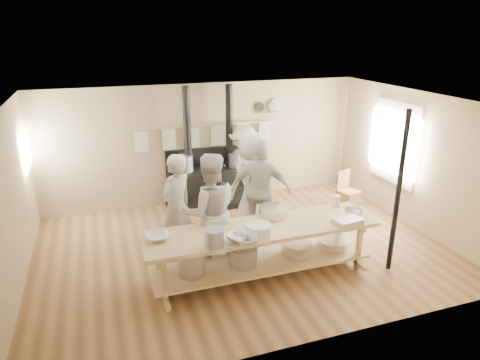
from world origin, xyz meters
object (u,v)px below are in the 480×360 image
object	(u,v)px
cook_left	(210,212)
chair	(348,198)
roasting_pan	(348,222)
cook_far_left	(176,208)
stove	(210,183)
cook_center	(253,179)
cook_right	(260,191)
prep_table	(261,247)
cook_by_window	(244,166)

from	to	relation	value
cook_left	chair	world-z (taller)	cook_left
chair	roasting_pan	distance (m)	2.74
cook_far_left	roasting_pan	bearing A→B (deg)	115.59
stove	cook_far_left	distance (m)	2.34
cook_left	roasting_pan	xyz separation A→B (m)	(1.94, -0.89, -0.06)
chair	roasting_pan	world-z (taller)	roasting_pan
stove	cook_far_left	world-z (taller)	stove
cook_center	roasting_pan	size ratio (longest dim) A/B	4.45
cook_center	cook_right	distance (m)	0.62
prep_table	cook_by_window	bearing A→B (deg)	75.72
stove	cook_by_window	distance (m)	0.83
cook_far_left	chair	xyz separation A→B (m)	(3.85, 0.90, -0.67)
cook_left	stove	bearing A→B (deg)	-100.53
stove	cook_right	bearing A→B (deg)	-75.88
cook_left	cook_right	distance (m)	1.29
cook_by_window	prep_table	bearing A→B (deg)	-78.70
cook_right	cook_by_window	size ratio (longest dim) A/B	1.07
cook_center	roasting_pan	distance (m)	2.28
prep_table	cook_right	size ratio (longest dim) A/B	1.91
roasting_pan	cook_left	bearing A→B (deg)	155.39
cook_center	prep_table	bearing A→B (deg)	55.93
chair	roasting_pan	size ratio (longest dim) A/B	1.95
cook_left	chair	distance (m)	3.72
cook_left	cook_center	bearing A→B (deg)	-128.82
cook_left	cook_center	xyz separation A→B (m)	(1.19, 1.27, -0.02)
cook_far_left	cook_right	bearing A→B (deg)	152.43
stove	cook_center	distance (m)	1.37
cook_center	chair	size ratio (longest dim) A/B	2.28
prep_table	roasting_pan	world-z (taller)	roasting_pan
stove	chair	distance (m)	2.98
cook_by_window	chair	distance (m)	2.33
stove	cook_center	bearing A→B (deg)	-65.92
prep_table	cook_by_window	xyz separation A→B (m)	(0.73, 2.85, 0.36)
cook_right	roasting_pan	xyz separation A→B (m)	(0.83, -1.54, -0.04)
cook_center	cook_left	bearing A→B (deg)	29.11
cook_center	cook_right	bearing A→B (deg)	65.07
stove	cook_left	size ratio (longest dim) A/B	1.35
cook_far_left	cook_by_window	xyz separation A→B (m)	(1.83, 1.86, -0.03)
stove	cook_far_left	xyz separation A→B (m)	(-1.10, -2.03, 0.39)
cook_center	chair	xyz separation A→B (m)	(2.21, 0.07, -0.69)
cook_by_window	cook_far_left	bearing A→B (deg)	-108.93
cook_right	prep_table	bearing A→B (deg)	93.77
cook_center	roasting_pan	bearing A→B (deg)	91.51
prep_table	cook_right	xyz separation A→B (m)	(0.46, 1.21, 0.42)
cook_left	cook_center	world-z (taller)	cook_left
chair	stove	bearing A→B (deg)	139.85
cook_by_window	stove	bearing A→B (deg)	-167.48
cook_far_left	cook_right	world-z (taller)	cook_right
cook_right	cook_by_window	distance (m)	1.67
stove	chair	bearing A→B (deg)	-22.28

